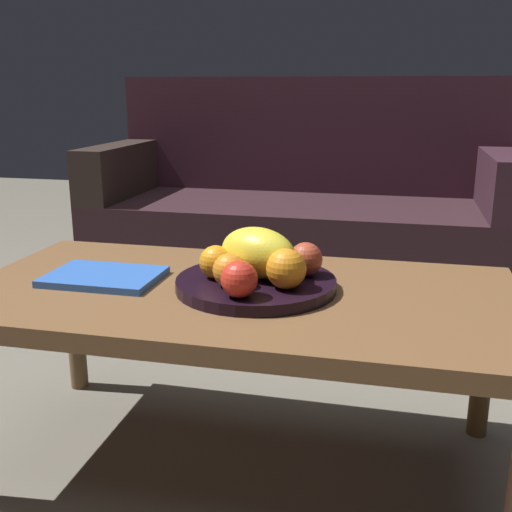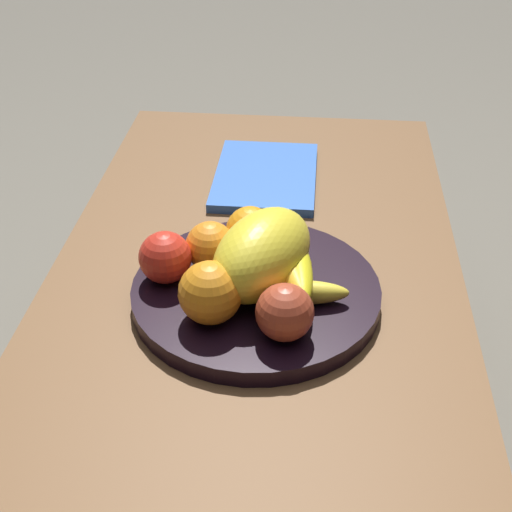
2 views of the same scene
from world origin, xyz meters
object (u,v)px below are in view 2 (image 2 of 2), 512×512
orange_left (210,293)px  banana_bunch (292,279)px  melon_large_front (262,254)px  apple_front (285,312)px  fruit_bowl (256,293)px  orange_right (211,245)px  coffee_table (254,308)px  magazine (266,176)px  apple_left (165,257)px  orange_front (250,230)px

orange_left → banana_bunch: size_ratio=0.51×
melon_large_front → apple_front: (0.10, 0.04, -0.02)m
fruit_bowl → apple_front: (0.10, 0.05, 0.05)m
fruit_bowl → orange_right: (-0.04, -0.07, 0.05)m
coffee_table → orange_right: (-0.00, -0.06, 0.11)m
coffee_table → magazine: 0.32m
apple_left → banana_bunch: bearing=81.7°
melon_large_front → banana_bunch: (0.02, 0.04, -0.02)m
apple_front → orange_front: bearing=-161.6°
orange_front → apple_front: size_ratio=0.97×
banana_bunch → fruit_bowl: bearing=-113.5°
magazine → orange_right: bearing=-9.8°
orange_front → fruit_bowl: bearing=10.9°
coffee_table → melon_large_front: melon_large_front is taller
apple_left → banana_bunch: apple_left is taller
orange_right → orange_front: bearing=129.8°
fruit_bowl → apple_left: bearing=-91.8°
coffee_table → orange_front: 0.12m
orange_front → apple_front: 0.20m
orange_right → apple_front: size_ratio=0.96×
fruit_bowl → orange_left: (0.08, -0.05, 0.05)m
orange_front → apple_left: bearing=-53.6°
melon_large_front → magazine: bearing=-176.1°
orange_front → coffee_table: bearing=11.6°
orange_left → coffee_table: bearing=158.7°
coffee_table → apple_left: size_ratio=16.28×
orange_right → magazine: bearing=170.3°
apple_front → banana_bunch: apple_front is taller
coffee_table → fruit_bowl: 0.07m
banana_bunch → apple_left: bearing=-98.3°
banana_bunch → apple_front: bearing=-3.3°
orange_right → magazine: 0.32m
apple_front → banana_bunch: bearing=176.7°
fruit_bowl → orange_left: bearing=-34.4°
melon_large_front → orange_left: size_ratio=2.19×
coffee_table → apple_front: bearing=20.5°
orange_front → orange_right: same height
orange_left → orange_right: size_ratio=1.17×
orange_right → apple_front: apple_front is taller
fruit_bowl → magazine: bearing=-177.5°
fruit_bowl → apple_front: 0.12m
coffee_table → orange_right: size_ratio=16.78×
apple_left → banana_bunch: 0.18m
orange_front → orange_right: (0.04, -0.05, -0.00)m
fruit_bowl → orange_front: 0.10m
orange_front → banana_bunch: orange_front is taller
orange_right → apple_left: bearing=-57.0°
coffee_table → magazine: bearing=-178.5°
apple_front → orange_left: bearing=-104.5°
orange_front → apple_left: apple_left is taller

